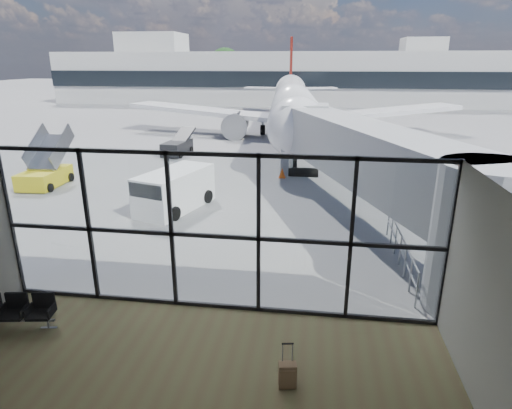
% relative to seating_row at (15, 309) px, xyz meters
% --- Properties ---
extents(ground, '(220.00, 220.00, 0.00)m').
position_rel_seating_row_xyz_m(ground, '(5.01, 41.63, -0.50)').
color(ground, slate).
rests_on(ground, ground).
extents(lounge_shell, '(12.02, 8.01, 4.51)m').
position_rel_seating_row_xyz_m(lounge_shell, '(5.01, -3.17, 2.15)').
color(lounge_shell, brown).
rests_on(lounge_shell, ground).
extents(glass_curtain_wall, '(12.10, 0.12, 4.50)m').
position_rel_seating_row_xyz_m(glass_curtain_wall, '(5.01, 1.63, 1.74)').
color(glass_curtain_wall, white).
rests_on(glass_curtain_wall, ground).
extents(jet_bridge, '(8.00, 16.50, 4.33)m').
position_rel_seating_row_xyz_m(jet_bridge, '(9.91, 8.71, 2.25)').
color(jet_bridge, '#95979A').
rests_on(jet_bridge, ground).
extents(apron_railing, '(0.06, 5.46, 1.11)m').
position_rel_seating_row_xyz_m(apron_railing, '(10.61, 5.13, 0.21)').
color(apron_railing, gray).
rests_on(apron_railing, ground).
extents(far_terminal, '(80.00, 12.20, 11.00)m').
position_rel_seating_row_xyz_m(far_terminal, '(4.42, 63.60, 3.70)').
color(far_terminal, '#B3B3AE').
rests_on(far_terminal, ground).
extents(tree_0, '(4.95, 4.95, 7.12)m').
position_rel_seating_row_xyz_m(tree_0, '(-39.99, 73.63, 4.13)').
color(tree_0, '#382619').
rests_on(tree_0, ground).
extents(tree_1, '(5.61, 5.61, 8.07)m').
position_rel_seating_row_xyz_m(tree_1, '(-33.99, 73.63, 4.75)').
color(tree_1, '#382619').
rests_on(tree_1, ground).
extents(tree_2, '(6.27, 6.27, 9.03)m').
position_rel_seating_row_xyz_m(tree_2, '(-27.99, 73.63, 5.37)').
color(tree_2, '#382619').
rests_on(tree_2, ground).
extents(tree_3, '(4.95, 4.95, 7.12)m').
position_rel_seating_row_xyz_m(tree_3, '(-21.99, 73.63, 4.13)').
color(tree_3, '#382619').
rests_on(tree_3, ground).
extents(tree_4, '(5.61, 5.61, 8.07)m').
position_rel_seating_row_xyz_m(tree_4, '(-15.99, 73.63, 4.75)').
color(tree_4, '#382619').
rests_on(tree_4, ground).
extents(tree_5, '(6.27, 6.27, 9.03)m').
position_rel_seating_row_xyz_m(tree_5, '(-9.99, 73.63, 5.37)').
color(tree_5, '#382619').
rests_on(tree_5, ground).
extents(seating_row, '(2.05, 0.88, 0.91)m').
position_rel_seating_row_xyz_m(seating_row, '(0.00, 0.00, 0.00)').
color(seating_row, gray).
rests_on(seating_row, ground).
extents(suitcase, '(0.41, 0.33, 1.03)m').
position_rel_seating_row_xyz_m(suitcase, '(7.23, -1.23, -0.19)').
color(suitcase, brown).
rests_on(suitcase, ground).
extents(airliner, '(31.75, 36.84, 9.49)m').
position_rel_seating_row_xyz_m(airliner, '(5.17, 32.78, 2.39)').
color(airliner, silver).
rests_on(airliner, ground).
extents(service_van, '(3.00, 4.57, 1.83)m').
position_rel_seating_row_xyz_m(service_van, '(1.08, 9.69, 0.44)').
color(service_van, white).
rests_on(service_van, ground).
extents(belt_loader, '(1.83, 3.97, 1.77)m').
position_rel_seating_row_xyz_m(belt_loader, '(-2.62, 21.64, 0.09)').
color(belt_loader, black).
rests_on(belt_loader, ground).
extents(mobile_stairs, '(2.11, 3.74, 2.58)m').
position_rel_seating_row_xyz_m(mobile_stairs, '(-7.34, 12.55, 0.11)').
color(mobile_stairs, gold).
rests_on(mobile_stairs, ground).
extents(traffic_cone_a, '(0.44, 0.44, 0.63)m').
position_rel_seating_row_xyz_m(traffic_cone_a, '(1.08, 13.58, -0.20)').
color(traffic_cone_a, '#FF3C0D').
rests_on(traffic_cone_a, ground).
extents(traffic_cone_c, '(0.42, 0.42, 0.60)m').
position_rel_seating_row_xyz_m(traffic_cone_c, '(5.65, 16.15, -0.22)').
color(traffic_cone_c, '#CF4A0A').
rests_on(traffic_cone_c, ground).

